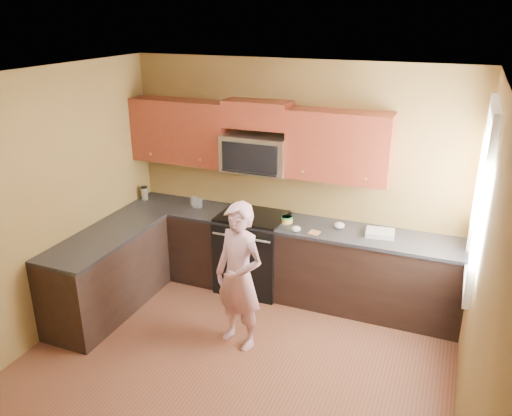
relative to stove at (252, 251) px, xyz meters
The scene contains 27 objects.
floor 1.79m from the stove, 76.57° to the right, with size 4.00×4.00×0.00m, color brown.
ceiling 2.81m from the stove, 76.57° to the right, with size 4.00×4.00×0.00m, color white.
wall_back 1.02m from the stove, 39.09° to the left, with size 4.00×4.00×0.00m, color brown.
wall_front 3.80m from the stove, 83.79° to the right, with size 4.00×4.00×0.00m, color brown.
wall_left 2.48m from the stove, 133.69° to the right, with size 4.00×4.00×0.00m, color brown.
wall_right 3.05m from the stove, 34.91° to the right, with size 4.00×4.00×0.00m, color brown.
cabinet_back_run 0.40m from the stove, ahead, with size 4.00×0.60×0.88m, color black.
cabinet_left_run 1.69m from the stove, 140.41° to the right, with size 0.60×1.60×0.88m, color black.
countertop_back 0.58m from the stove, ahead, with size 4.00×0.62×0.04m, color black.
countertop_left 1.73m from the stove, 140.19° to the right, with size 0.62×1.60×0.04m, color black.
stove is the anchor object (origin of this frame).
microwave 0.98m from the stove, 90.00° to the left, with size 0.76×0.40×0.42m, color silver, non-canonical shape.
upper_cab_left 1.40m from the stove, behind, with size 1.22×0.33×0.75m, color maroon, non-canonical shape.
upper_cab_right 1.36m from the stove, ahead, with size 1.12×0.33×0.75m, color maroon, non-canonical shape.
upper_cab_over_mw 1.63m from the stove, 90.00° to the left, with size 0.76×0.33×0.30m, color maroon.
window 2.70m from the stove, 11.29° to the right, with size 0.06×1.06×1.66m, color white, non-canonical shape.
woman 1.17m from the stove, 74.01° to the right, with size 0.55×0.36×1.52m, color #D06888.
frying_pan 0.49m from the stove, 123.59° to the right, with size 0.25×0.44×0.06m, color black, non-canonical shape.
butter_tub 0.62m from the stove, ahead, with size 0.13×0.13×0.09m, color gold, non-canonical shape.
toast_slice 0.94m from the stove, 12.09° to the right, with size 0.11×0.11×0.01m, color #B27F47.
napkin_a 0.79m from the stove, 18.54° to the right, with size 0.11×0.12×0.06m, color silver.
napkin_b 1.13m from the stove, ahead, with size 0.12×0.13×0.07m, color silver.
dish_towel 1.55m from the stove, ahead, with size 0.30×0.24×0.05m, color silver.
travel_mug 1.57m from the stove, behind, with size 0.08×0.08×0.18m, color silver, non-canonical shape.
glass_a 0.98m from the stove, behind, with size 0.07×0.07×0.12m, color silver.
glass_b 0.92m from the stove, behind, with size 0.07×0.07×0.12m, color silver.
glass_c 0.88m from the stove, behind, with size 0.07×0.07×0.12m, color silver.
Camera 1 is at (1.73, -3.47, 3.20)m, focal length 36.10 mm.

